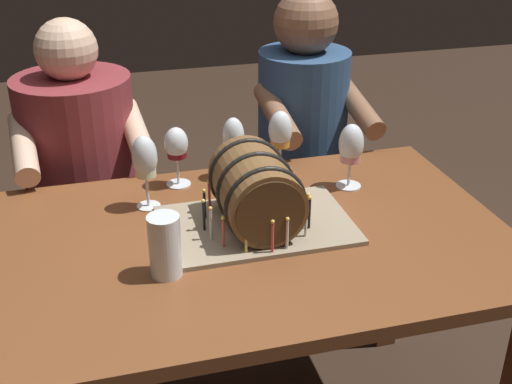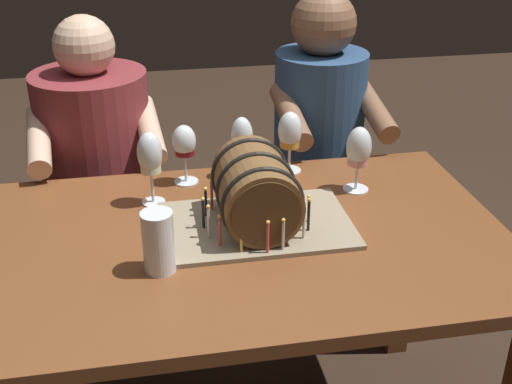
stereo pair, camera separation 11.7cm
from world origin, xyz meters
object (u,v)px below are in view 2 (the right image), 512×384
(wine_glass_amber, at_px, (290,133))
(person_seated_right, at_px, (317,177))
(wine_glass_red, at_px, (184,144))
(beer_pint, at_px, (159,243))
(wine_glass_rose, at_px, (359,150))
(wine_glass_white, at_px, (150,157))
(dining_table, at_px, (244,274))
(person_seated_left, at_px, (102,194))
(wine_glass_empty, at_px, (242,138))
(barrel_cake, at_px, (256,195))

(wine_glass_amber, bearing_deg, person_seated_right, 60.52)
(wine_glass_red, relative_size, beer_pint, 1.19)
(wine_glass_rose, relative_size, wine_glass_white, 0.92)
(dining_table, height_order, person_seated_left, person_seated_left)
(wine_glass_rose, bearing_deg, person_seated_right, 86.95)
(wine_glass_red, relative_size, wine_glass_empty, 0.95)
(barrel_cake, relative_size, wine_glass_amber, 2.58)
(wine_glass_amber, height_order, wine_glass_white, wine_glass_white)
(wine_glass_rose, relative_size, wine_glass_red, 1.08)
(wine_glass_amber, distance_m, wine_glass_white, 0.43)
(beer_pint, bearing_deg, wine_glass_red, 77.56)
(wine_glass_empty, xyz_separation_m, beer_pint, (-0.26, -0.45, -0.05))
(barrel_cake, relative_size, person_seated_left, 0.42)
(wine_glass_rose, relative_size, person_seated_right, 0.16)
(wine_glass_rose, bearing_deg, wine_glass_white, 177.49)
(wine_glass_white, bearing_deg, person_seated_right, 37.60)
(barrel_cake, bearing_deg, wine_glass_white, 144.07)
(wine_glass_red, bearing_deg, beer_pint, -102.44)
(wine_glass_empty, xyz_separation_m, person_seated_right, (0.33, 0.33, -0.31))
(wine_glass_red, relative_size, person_seated_left, 0.15)
(wine_glass_amber, distance_m, person_seated_left, 0.73)
(wine_glass_amber, bearing_deg, dining_table, -119.35)
(barrel_cake, bearing_deg, person_seated_left, 123.36)
(person_seated_right, bearing_deg, wine_glass_empty, -134.38)
(wine_glass_white, height_order, wine_glass_red, wine_glass_white)
(barrel_cake, xyz_separation_m, wine_glass_red, (-0.15, 0.29, 0.03))
(wine_glass_empty, bearing_deg, wine_glass_red, -176.58)
(wine_glass_rose, distance_m, person_seated_left, 0.93)
(person_seated_left, relative_size, person_seated_right, 0.96)
(beer_pint, bearing_deg, person_seated_right, 53.17)
(wine_glass_empty, bearing_deg, beer_pint, -120.13)
(wine_glass_empty, distance_m, person_seated_left, 0.63)
(wine_glass_empty, distance_m, person_seated_right, 0.56)
(beer_pint, bearing_deg, dining_table, 28.37)
(wine_glass_amber, height_order, wine_glass_empty, wine_glass_amber)
(wine_glass_amber, bearing_deg, barrel_cake, -116.82)
(wine_glass_rose, distance_m, wine_glass_empty, 0.33)
(wine_glass_white, height_order, person_seated_right, person_seated_right)
(wine_glass_white, xyz_separation_m, person_seated_right, (0.59, 0.46, -0.33))
(dining_table, height_order, wine_glass_empty, wine_glass_empty)
(barrel_cake, relative_size, wine_glass_red, 2.75)
(wine_glass_red, xyz_separation_m, beer_pint, (-0.10, -0.44, -0.05))
(wine_glass_red, bearing_deg, barrel_cake, -62.76)
(dining_table, bearing_deg, wine_glass_empty, 80.99)
(wine_glass_white, bearing_deg, person_seated_left, 110.38)
(dining_table, relative_size, person_seated_left, 1.15)
(barrel_cake, distance_m, beer_pint, 0.29)
(beer_pint, xyz_separation_m, person_seated_right, (0.59, 0.79, -0.26))
(dining_table, relative_size, wine_glass_amber, 7.11)
(wine_glass_rose, relative_size, wine_glass_empty, 1.03)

